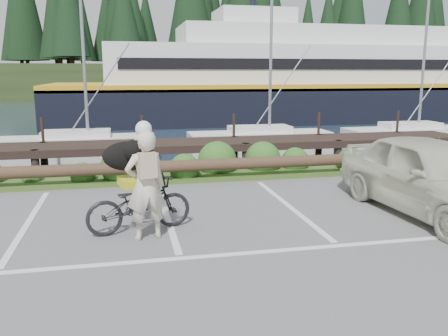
{
  "coord_description": "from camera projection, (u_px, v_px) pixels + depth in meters",
  "views": [
    {
      "loc": [
        -0.76,
        -7.19,
        2.79
      ],
      "look_at": [
        0.97,
        0.97,
        1.1
      ],
      "focal_mm": 38.0,
      "sensor_mm": 36.0,
      "label": 1
    }
  ],
  "objects": [
    {
      "name": "log_rail",
      "position": [
        157.0,
        184.0,
        12.01
      ],
      "size": [
        32.0,
        0.3,
        0.6
      ],
      "primitive_type": null,
      "color": "#443021",
      "rests_on": "ground"
    },
    {
      "name": "dog",
      "position": [
        129.0,
        156.0,
        8.76
      ],
      "size": [
        0.68,
        1.05,
        0.56
      ],
      "primitive_type": "ellipsoid",
      "rotation": [
        0.0,
        0.0,
        1.81
      ],
      "color": "black",
      "rests_on": "bicycle"
    },
    {
      "name": "parked_car",
      "position": [
        433.0,
        176.0,
        9.35
      ],
      "size": [
        2.14,
        4.71,
        1.57
      ],
      "primitive_type": "imported",
      "rotation": [
        0.0,
        0.0,
        0.06
      ],
      "color": "beige",
      "rests_on": "ground"
    },
    {
      "name": "cyclist",
      "position": [
        146.0,
        186.0,
        7.91
      ],
      "size": [
        0.76,
        0.59,
        1.86
      ],
      "primitive_type": "imported",
      "rotation": [
        0.0,
        0.0,
        3.38
      ],
      "color": "beige",
      "rests_on": "ground"
    },
    {
      "name": "ground",
      "position": [
        177.0,
        249.0,
        7.6
      ],
      "size": [
        72.0,
        72.0,
        0.0
      ],
      "primitive_type": "plane",
      "color": "#575759"
    },
    {
      "name": "bicycle",
      "position": [
        139.0,
        204.0,
        8.38
      ],
      "size": [
        1.98,
        1.08,
        0.99
      ],
      "primitive_type": "imported",
      "rotation": [
        0.0,
        0.0,
        1.81
      ],
      "color": "black",
      "rests_on": "ground"
    },
    {
      "name": "harbor_backdrop",
      "position": [
        129.0,
        89.0,
        82.86
      ],
      "size": [
        170.0,
        160.0,
        30.0
      ],
      "color": "#172638",
      "rests_on": "ground"
    },
    {
      "name": "vegetation_strip",
      "position": [
        155.0,
        177.0,
        12.67
      ],
      "size": [
        34.0,
        1.6,
        0.1
      ],
      "primitive_type": "cube",
      "color": "#3D5B21",
      "rests_on": "ground"
    }
  ]
}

